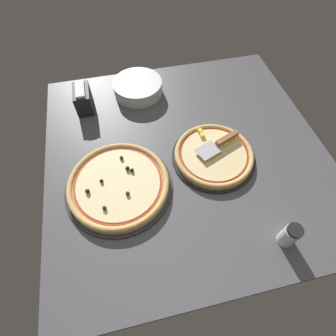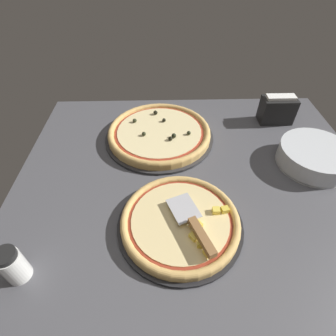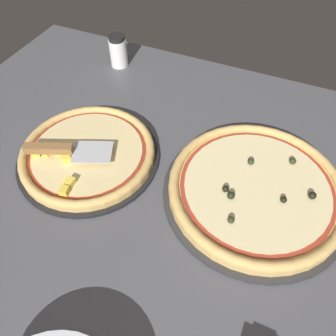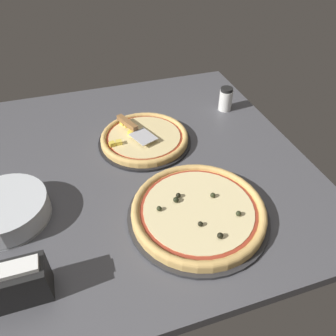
# 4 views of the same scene
# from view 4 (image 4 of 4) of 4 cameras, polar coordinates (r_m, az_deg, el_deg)

# --- Properties ---
(ground_plane) EXTENTS (1.20, 1.21, 0.04)m
(ground_plane) POSITION_cam_4_polar(r_m,az_deg,el_deg) (1.20, -5.62, 0.49)
(ground_plane) COLOR #4C4C51
(pizza_pan_front) EXTENTS (0.36, 0.36, 0.01)m
(pizza_pan_front) POSITION_cam_4_polar(r_m,az_deg,el_deg) (1.27, -4.07, 4.68)
(pizza_pan_front) COLOR black
(pizza_pan_front) RESTS_ON ground_plane
(pizza_front) EXTENTS (0.33, 0.33, 0.04)m
(pizza_front) POSITION_cam_4_polar(r_m,az_deg,el_deg) (1.26, -4.14, 5.35)
(pizza_front) COLOR #DBAD60
(pizza_front) RESTS_ON pizza_pan_front
(pizza_pan_back) EXTENTS (0.42, 0.42, 0.01)m
(pizza_pan_back) POSITION_cam_4_polar(r_m,az_deg,el_deg) (1.00, 5.24, -8.17)
(pizza_pan_back) COLOR #2D2D30
(pizza_pan_back) RESTS_ON ground_plane
(pizza_back) EXTENTS (0.40, 0.40, 0.04)m
(pizza_back) POSITION_cam_4_polar(r_m,az_deg,el_deg) (0.98, 5.32, -7.35)
(pizza_back) COLOR #DBAD60
(pizza_back) RESTS_ON pizza_pan_back
(serving_spatula) EXTENTS (0.12, 0.21, 0.02)m
(serving_spatula) POSITION_cam_4_polar(r_m,az_deg,el_deg) (1.28, -6.47, 7.30)
(serving_spatula) COLOR #B7B7BC
(serving_spatula) RESTS_ON pizza_front
(plate_stack) EXTENTS (0.24, 0.24, 0.07)m
(plate_stack) POSITION_cam_4_polar(r_m,az_deg,el_deg) (1.08, -26.34, -6.56)
(plate_stack) COLOR silver
(plate_stack) RESTS_ON ground_plane
(parmesan_shaker) EXTENTS (0.06, 0.06, 0.10)m
(parmesan_shaker) POSITION_cam_4_polar(r_m,az_deg,el_deg) (1.48, 10.01, 11.74)
(parmesan_shaker) COLOR white
(parmesan_shaker) RESTS_ON ground_plane
(napkin_holder) EXTENTS (0.14, 0.08, 0.12)m
(napkin_holder) POSITION_cam_4_polar(r_m,az_deg,el_deg) (0.88, -24.54, -17.74)
(napkin_holder) COLOR black
(napkin_holder) RESTS_ON ground_plane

